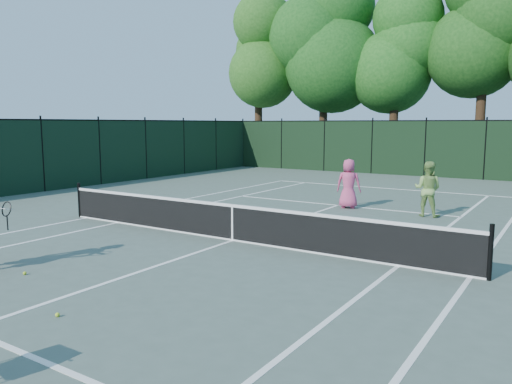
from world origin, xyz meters
The scene contains 18 objects.
ground centered at (0.00, 0.00, 0.00)m, with size 90.00×90.00×0.00m, color #4A5A4F.
sideline_doubles_left centered at (-5.49, 0.00, 0.00)m, with size 0.10×23.77×0.01m, color white.
sideline_doubles_right centered at (5.49, 0.00, 0.00)m, with size 0.10×23.77×0.01m, color white.
sideline_singles_left centered at (-4.12, 0.00, 0.00)m, with size 0.10×23.77×0.01m, color white.
sideline_singles_right centered at (4.12, 0.00, 0.00)m, with size 0.10×23.77×0.01m, color white.
baseline_far centered at (0.00, 11.88, 0.00)m, with size 10.97×0.10×0.01m, color white.
service_line_far centered at (0.00, 6.40, 0.00)m, with size 8.23×0.10×0.01m, color white.
center_service_line centered at (0.00, 0.00, 0.00)m, with size 0.10×12.80×0.01m, color white.
tennis_net centered at (0.00, 0.00, 0.48)m, with size 11.69×0.09×1.06m.
fence_far centered at (0.00, 18.00, 1.50)m, with size 24.00×0.05×3.00m, color black.
tree_0 centered at (-13.00, 21.50, 8.16)m, with size 6.40×6.40×13.14m.
tree_1 centered at (-8.00, 22.00, 8.69)m, with size 6.80×6.80×13.98m.
tree_2 centered at (-3.00, 21.80, 7.73)m, with size 6.00×6.00×12.40m.
tree_3 centered at (2.00, 22.30, 9.01)m, with size 7.00×7.00×14.45m.
player_pink centered at (0.52, 6.06, 0.84)m, with size 0.92×0.71×1.68m.
player_green centered at (3.17, 5.96, 0.86)m, with size 0.86×0.68×1.72m.
loose_ball_near_cart centered at (0.66, -5.42, 0.03)m, with size 0.07×0.07×0.07m, color #BEDD2D.
loose_ball_midcourt centered at (-1.69, -4.45, 0.03)m, with size 0.07×0.07×0.07m, color #AECA29.
Camera 1 is at (7.02, -9.79, 2.86)m, focal length 35.00 mm.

